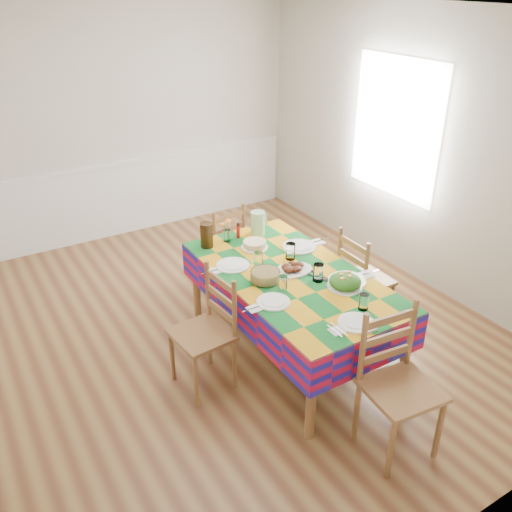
{
  "coord_description": "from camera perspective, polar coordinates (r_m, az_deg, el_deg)",
  "views": [
    {
      "loc": [
        -1.85,
        -3.66,
        2.92
      ],
      "look_at": [
        0.17,
        -0.34,
        0.88
      ],
      "focal_mm": 38.0,
      "sensor_mm": 36.0,
      "label": 1
    }
  ],
  "objects": [
    {
      "name": "dining_table",
      "position": [
        4.42,
        3.73,
        -2.86
      ],
      "size": [
        1.05,
        1.95,
        0.76
      ],
      "color": "brown",
      "rests_on": "room"
    },
    {
      "name": "setting_near_head",
      "position": [
        3.88,
        10.71,
        -6.13
      ],
      "size": [
        0.42,
        0.28,
        0.12
      ],
      "color": "white",
      "rests_on": "dining_table"
    },
    {
      "name": "salad_platter",
      "position": [
        4.23,
        9.36,
        -2.71
      ],
      "size": [
        0.28,
        0.28,
        0.12
      ],
      "color": "white",
      "rests_on": "dining_table"
    },
    {
      "name": "chair_far",
      "position": [
        5.45,
        -3.65,
        0.86
      ],
      "size": [
        0.48,
        0.46,
        0.94
      ],
      "rotation": [
        0.0,
        0.0,
        3.31
      ],
      "color": "brown",
      "rests_on": "room"
    },
    {
      "name": "hot_sauce",
      "position": [
        4.93,
        -1.89,
        2.7
      ],
      "size": [
        0.03,
        0.03,
        0.15
      ],
      "primitive_type": "cylinder",
      "color": "#B7140E",
      "rests_on": "dining_table"
    },
    {
      "name": "setting_left_near",
      "position": [
        4.04,
        2.14,
        -4.13
      ],
      "size": [
        0.46,
        0.27,
        0.12
      ],
      "rotation": [
        0.0,
        0.0,
        1.57
      ],
      "color": "white",
      "rests_on": "dining_table"
    },
    {
      "name": "green_pitcher",
      "position": [
        4.98,
        0.19,
        3.48
      ],
      "size": [
        0.13,
        0.13,
        0.22
      ],
      "primitive_type": "cylinder",
      "color": "#A7D697",
      "rests_on": "dining_table"
    },
    {
      "name": "name_card",
      "position": [
        3.78,
        12.07,
        -7.64
      ],
      "size": [
        0.09,
        0.03,
        0.02
      ],
      "primitive_type": "cube",
      "color": "white",
      "rests_on": "dining_table"
    },
    {
      "name": "tea_pitcher",
      "position": [
        4.77,
        -5.22,
        2.21
      ],
      "size": [
        0.11,
        0.11,
        0.23
      ],
      "primitive_type": "cylinder",
      "color": "black",
      "rests_on": "dining_table"
    },
    {
      "name": "window_right",
      "position": [
        5.86,
        14.44,
        12.9
      ],
      "size": [
        0.0,
        1.4,
        1.4
      ],
      "primitive_type": "plane",
      "rotation": [
        0.0,
        -1.57,
        0.0
      ],
      "color": "white",
      "rests_on": "room"
    },
    {
      "name": "wainscot",
      "position": [
        6.86,
        -13.69,
        6.2
      ],
      "size": [
        4.41,
        0.06,
        0.92
      ],
      "color": "white",
      "rests_on": "room"
    },
    {
      "name": "room",
      "position": [
        4.39,
        -4.24,
        6.74
      ],
      "size": [
        4.58,
        5.08,
        2.78
      ],
      "color": "brown",
      "rests_on": "ground"
    },
    {
      "name": "cake",
      "position": [
        4.76,
        -0.15,
        1.2
      ],
      "size": [
        0.24,
        0.24,
        0.07
      ],
      "color": "white",
      "rests_on": "dining_table"
    },
    {
      "name": "setting_right_far",
      "position": [
        4.72,
        4.33,
        0.84
      ],
      "size": [
        0.56,
        0.32,
        0.14
      ],
      "rotation": [
        0.0,
        0.0,
        -1.57
      ],
      "color": "white",
      "rests_on": "dining_table"
    },
    {
      "name": "chair_right",
      "position": [
        4.95,
        11.08,
        -2.5
      ],
      "size": [
        0.4,
        0.42,
        0.95
      ],
      "rotation": [
        0.0,
        0.0,
        1.56
      ],
      "color": "brown",
      "rests_on": "room"
    },
    {
      "name": "chair_near",
      "position": [
        3.77,
        14.65,
        -13.02
      ],
      "size": [
        0.5,
        0.48,
        1.04
      ],
      "rotation": [
        0.0,
        0.0,
        -0.1
      ],
      "color": "brown",
      "rests_on": "room"
    },
    {
      "name": "setting_right_near",
      "position": [
        4.3,
        8.56,
        -2.24
      ],
      "size": [
        0.56,
        0.32,
        0.14
      ],
      "rotation": [
        0.0,
        0.0,
        -1.57
      ],
      "color": "white",
      "rests_on": "dining_table"
    },
    {
      "name": "setting_left_far",
      "position": [
        4.46,
        -1.54,
        -0.79
      ],
      "size": [
        0.51,
        0.3,
        0.13
      ],
      "rotation": [
        0.0,
        0.0,
        1.57
      ],
      "color": "white",
      "rests_on": "dining_table"
    },
    {
      "name": "pasta_bowl",
      "position": [
        4.25,
        1.0,
        -2.12
      ],
      "size": [
        0.24,
        0.24,
        0.09
      ],
      "color": "white",
      "rests_on": "dining_table"
    },
    {
      "name": "flower_vase",
      "position": [
        4.87,
        -3.12,
        2.52
      ],
      "size": [
        0.13,
        0.11,
        0.21
      ],
      "color": "white",
      "rests_on": "dining_table"
    },
    {
      "name": "chair_left",
      "position": [
        4.2,
        -5.22,
        -7.98
      ],
      "size": [
        0.44,
        0.46,
        0.97
      ],
      "rotation": [
        0.0,
        0.0,
        -1.48
      ],
      "color": "brown",
      "rests_on": "room"
    },
    {
      "name": "serving_utensils",
      "position": [
        4.37,
        6.43,
        -2.03
      ],
      "size": [
        0.12,
        0.28,
        0.01
      ],
      "color": "black",
      "rests_on": "dining_table"
    },
    {
      "name": "meat_platter",
      "position": [
        4.4,
        3.89,
        -1.31
      ],
      "size": [
        0.34,
        0.24,
        0.07
      ],
      "color": "white",
      "rests_on": "dining_table"
    }
  ]
}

